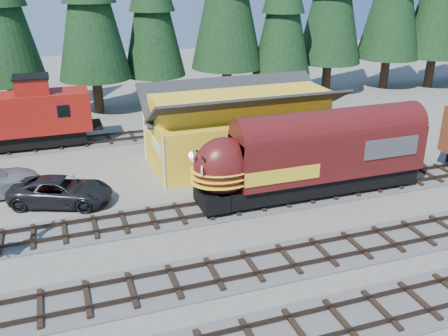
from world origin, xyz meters
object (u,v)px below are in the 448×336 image
object	(u,v)px
caboose	(23,117)
depot	(241,120)
pickup_truck_a	(61,191)
locomotive	(306,160)

from	to	relation	value
caboose	depot	bearing A→B (deg)	-28.30
caboose	pickup_truck_a	bearing A→B (deg)	-79.01
caboose	locomotive	bearing A→B (deg)	-42.22
depot	locomotive	size ratio (longest dim) A/B	0.91
locomotive	pickup_truck_a	bearing A→B (deg)	164.85
depot	pickup_truck_a	bearing A→B (deg)	-166.47
depot	pickup_truck_a	xyz separation A→B (m)	(-11.92, -2.87, -2.17)
depot	pickup_truck_a	size ratio (longest dim) A/B	2.26
locomotive	caboose	world-z (taller)	caboose
depot	caboose	xyz separation A→B (m)	(-13.93, 7.50, -0.49)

